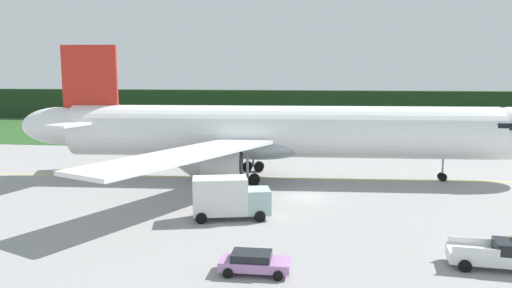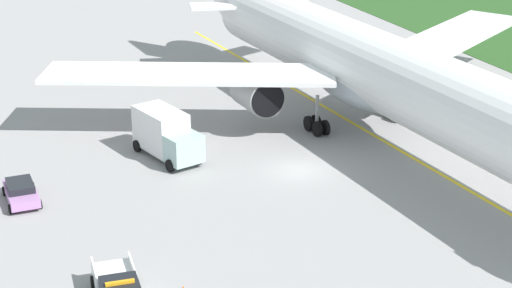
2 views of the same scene
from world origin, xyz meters
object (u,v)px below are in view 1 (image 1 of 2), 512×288
(catering_truck, at_px, (229,197))
(apron_cone, at_px, (487,245))
(airliner, at_px, (275,133))
(ops_pickup_truck, at_px, (500,254))
(staff_car, at_px, (254,262))

(catering_truck, relative_size, apron_cone, 10.40)
(airliner, xyz_separation_m, catering_truck, (-2.24, -16.32, -3.40))
(airliner, relative_size, ops_pickup_truck, 10.00)
(ops_pickup_truck, height_order, catering_truck, catering_truck)
(catering_truck, height_order, apron_cone, catering_truck)
(apron_cone, bearing_deg, staff_car, -158.12)
(catering_truck, distance_m, staff_car, 11.60)
(catering_truck, bearing_deg, ops_pickup_truck, -23.94)
(airliner, distance_m, staff_car, 27.68)
(ops_pickup_truck, bearing_deg, airliner, 123.54)
(ops_pickup_truck, bearing_deg, staff_car, -169.56)
(airliner, bearing_deg, catering_truck, -97.83)
(airliner, xyz_separation_m, apron_cone, (16.56, -21.19, -4.90))
(ops_pickup_truck, height_order, staff_car, ops_pickup_truck)
(staff_car, distance_m, apron_cone, 16.34)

